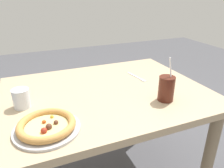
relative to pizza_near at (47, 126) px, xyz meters
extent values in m
cube|color=tan|center=(0.38, 0.28, -0.04)|extent=(1.21, 0.93, 0.04)
cylinder|color=#89765B|center=(0.91, -0.11, -0.42)|extent=(0.07, 0.07, 0.71)
cylinder|color=#89765B|center=(-0.14, 0.66, -0.42)|extent=(0.07, 0.07, 0.71)
cylinder|color=#89765B|center=(0.91, 0.66, -0.42)|extent=(0.07, 0.07, 0.71)
cylinder|color=#B7B7BC|center=(0.00, 0.00, -0.01)|extent=(0.29, 0.29, 0.01)
cylinder|color=#E5CC7F|center=(0.00, 0.00, 0.00)|extent=(0.19, 0.19, 0.01)
torus|color=#C68C47|center=(0.00, 0.00, 0.01)|extent=(0.25, 0.25, 0.03)
sphere|color=maroon|center=(-0.02, -0.04, 0.01)|extent=(0.03, 0.03, 0.03)
sphere|color=gold|center=(0.03, 0.06, 0.01)|extent=(0.02, 0.02, 0.02)
sphere|color=brown|center=(0.04, 0.00, 0.01)|extent=(0.02, 0.02, 0.02)
sphere|color=#BF4C19|center=(-0.01, 0.03, 0.01)|extent=(0.02, 0.02, 0.02)
sphere|color=brown|center=(0.01, -0.02, 0.01)|extent=(0.03, 0.03, 0.03)
cylinder|color=#4C1E14|center=(0.65, 0.04, 0.05)|extent=(0.09, 0.09, 0.14)
cylinder|color=white|center=(0.66, 0.04, 0.16)|extent=(0.02, 0.02, 0.12)
cylinder|color=silver|center=(-0.09, 0.26, 0.03)|extent=(0.09, 0.09, 0.10)
cube|color=white|center=(-0.09, 0.28, 0.06)|extent=(0.04, 0.04, 0.03)
cube|color=white|center=(-0.10, 0.26, 0.05)|extent=(0.03, 0.03, 0.02)
cube|color=white|center=(-0.09, 0.26, 0.05)|extent=(0.04, 0.04, 0.03)
cube|color=silver|center=(0.66, 0.42, -0.02)|extent=(0.04, 0.16, 0.00)
cube|color=silver|center=(0.67, 0.32, -0.02)|extent=(0.03, 0.05, 0.00)
camera|label=1|loc=(-0.04, -0.84, 0.55)|focal=34.73mm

